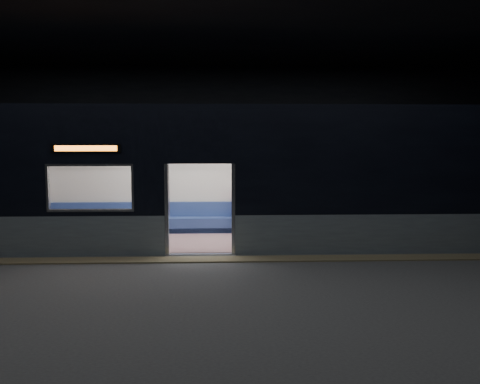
{
  "coord_description": "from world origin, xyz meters",
  "views": [
    {
      "loc": [
        0.45,
        -10.15,
        2.63
      ],
      "look_at": [
        0.94,
        2.3,
        1.28
      ],
      "focal_mm": 38.0,
      "sensor_mm": 36.0,
      "label": 1
    }
  ],
  "objects": [
    {
      "name": "tactile_strip",
      "position": [
        0.0,
        0.55,
        0.01
      ],
      "size": [
        22.8,
        0.5,
        0.03
      ],
      "primitive_type": "cube",
      "color": "#8C7F59",
      "rests_on": "station_floor"
    },
    {
      "name": "passenger",
      "position": [
        1.04,
        3.55,
        0.81
      ],
      "size": [
        0.41,
        0.71,
        1.39
      ],
      "rotation": [
        0.0,
        0.0,
        0.08
      ],
      "color": "black",
      "rests_on": "metro_car"
    },
    {
      "name": "handbag",
      "position": [
        1.04,
        3.32,
        0.68
      ],
      "size": [
        0.35,
        0.32,
        0.14
      ],
      "primitive_type": "cube",
      "rotation": [
        0.0,
        0.0,
        -0.33
      ],
      "color": "black",
      "rests_on": "passenger"
    },
    {
      "name": "metro_car",
      "position": [
        -0.0,
        2.54,
        1.85
      ],
      "size": [
        18.0,
        3.04,
        3.35
      ],
      "color": "#83959C",
      "rests_on": "station_floor"
    },
    {
      "name": "station_floor",
      "position": [
        0.0,
        0.0,
        -0.01
      ],
      "size": [
        24.0,
        14.0,
        0.01
      ],
      "primitive_type": "cube",
      "color": "#47494C",
      "rests_on": "ground"
    },
    {
      "name": "station_envelope",
      "position": [
        0.0,
        0.0,
        3.66
      ],
      "size": [
        24.0,
        14.0,
        5.0
      ],
      "color": "black",
      "rests_on": "station_floor"
    },
    {
      "name": "transit_map",
      "position": [
        3.59,
        3.85,
        1.51
      ],
      "size": [
        1.09,
        0.03,
        0.71
      ],
      "primitive_type": "cube",
      "color": "white",
      "rests_on": "metro_car"
    }
  ]
}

